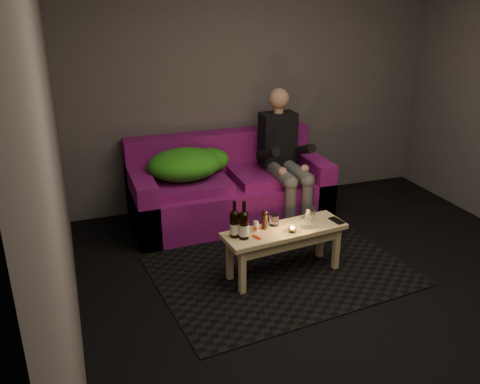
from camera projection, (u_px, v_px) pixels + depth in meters
The scene contains 17 objects.
floor at pixel (361, 304), 3.81m from camera, with size 4.50×4.50×0.00m, color black.
room at pixel (346, 73), 3.61m from camera, with size 4.50×4.50×4.50m.
rug at pixel (281, 270), 4.26m from camera, with size 2.04×1.48×0.01m, color black.
sofa at pixel (228, 190), 5.15m from camera, with size 1.95×0.88×0.84m.
green_blanket at pixel (188, 164), 4.89m from camera, with size 0.86×0.59×0.29m.
person at pixel (284, 154), 5.04m from camera, with size 0.35×0.81×1.30m.
coffee_table at pixel (285, 237), 4.09m from camera, with size 1.05×0.43×0.42m.
beer_bottle_a at pixel (235, 224), 3.89m from camera, with size 0.08×0.08×0.30m.
beer_bottle_b at pixel (244, 225), 3.86m from camera, with size 0.08×0.08×0.31m.
salt_shaker at pixel (256, 226), 4.01m from camera, with size 0.04×0.04×0.09m, color silver.
pepper_mill at pixel (264, 222), 4.04m from camera, with size 0.05×0.05×0.13m, color black.
tumbler_back at pixel (274, 220), 4.11m from camera, with size 0.08×0.08×0.09m, color white.
tealight at pixel (292, 229), 4.00m from camera, with size 0.06×0.06×0.05m.
tumbler_front at pixel (305, 223), 4.06m from camera, with size 0.07×0.07×0.09m, color white.
steel_cup at pixel (310, 214), 4.18m from camera, with size 0.09×0.09×0.12m, color silver.
smartphone at pixel (336, 221), 4.20m from camera, with size 0.07×0.14×0.01m, color black.
red_lighter at pixel (257, 237), 3.91m from camera, with size 0.02×0.08×0.01m, color red.
Camera 1 is at (-1.93, -2.74, 2.21)m, focal length 38.00 mm.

